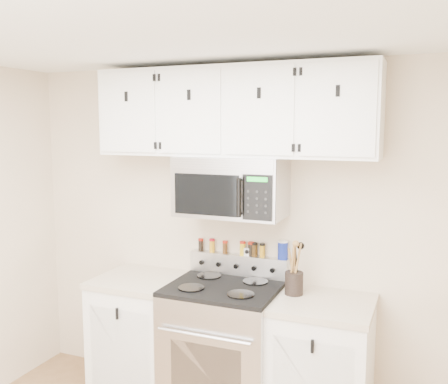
% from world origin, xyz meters
% --- Properties ---
extents(back_wall, '(3.50, 0.01, 2.50)m').
position_xyz_m(back_wall, '(0.00, 1.75, 1.25)').
color(back_wall, tan).
rests_on(back_wall, floor).
extents(ceiling, '(3.50, 3.50, 0.01)m').
position_xyz_m(ceiling, '(0.00, 0.00, 2.50)').
color(ceiling, white).
rests_on(ceiling, back_wall).
extents(range, '(0.76, 0.65, 1.10)m').
position_xyz_m(range, '(0.00, 1.43, 0.49)').
color(range, '#B7B7BA').
rests_on(range, floor).
extents(base_cabinet_left, '(0.64, 0.62, 0.92)m').
position_xyz_m(base_cabinet_left, '(-0.69, 1.45, 0.46)').
color(base_cabinet_left, white).
rests_on(base_cabinet_left, floor).
extents(base_cabinet_right, '(0.64, 0.62, 0.92)m').
position_xyz_m(base_cabinet_right, '(0.69, 1.45, 0.46)').
color(base_cabinet_right, white).
rests_on(base_cabinet_right, floor).
extents(microwave, '(0.76, 0.44, 0.42)m').
position_xyz_m(microwave, '(0.00, 1.55, 1.63)').
color(microwave, '#9E9EA3').
rests_on(microwave, back_wall).
extents(upper_cabinets, '(2.00, 0.35, 0.62)m').
position_xyz_m(upper_cabinets, '(-0.00, 1.58, 2.15)').
color(upper_cabinets, white).
rests_on(upper_cabinets, back_wall).
extents(utensil_crock, '(0.12, 0.12, 0.36)m').
position_xyz_m(utensil_crock, '(0.48, 1.51, 1.01)').
color(utensil_crock, black).
rests_on(utensil_crock, base_cabinet_right).
extents(kitchen_timer, '(0.06, 0.05, 0.06)m').
position_xyz_m(kitchen_timer, '(0.07, 1.71, 1.13)').
color(kitchen_timer, silver).
rests_on(kitchen_timer, range).
extents(salt_canister, '(0.07, 0.07, 0.14)m').
position_xyz_m(salt_canister, '(0.34, 1.71, 1.17)').
color(salt_canister, navy).
rests_on(salt_canister, range).
extents(spice_jar_0, '(0.04, 0.04, 0.10)m').
position_xyz_m(spice_jar_0, '(-0.31, 1.71, 1.15)').
color(spice_jar_0, black).
rests_on(spice_jar_0, range).
extents(spice_jar_1, '(0.04, 0.04, 0.10)m').
position_xyz_m(spice_jar_1, '(-0.22, 1.71, 1.15)').
color(spice_jar_1, gold).
rests_on(spice_jar_1, range).
extents(spice_jar_2, '(0.04, 0.04, 0.10)m').
position_xyz_m(spice_jar_2, '(-0.11, 1.71, 1.15)').
color(spice_jar_2, '#462A11').
rests_on(spice_jar_2, range).
extents(spice_jar_3, '(0.04, 0.04, 0.11)m').
position_xyz_m(spice_jar_3, '(0.03, 1.71, 1.15)').
color(spice_jar_3, gold).
rests_on(spice_jar_3, range).
extents(spice_jar_4, '(0.05, 0.05, 0.11)m').
position_xyz_m(spice_jar_4, '(0.10, 1.71, 1.15)').
color(spice_jar_4, black).
rests_on(spice_jar_4, range).
extents(spice_jar_5, '(0.04, 0.04, 0.10)m').
position_xyz_m(spice_jar_5, '(0.12, 1.71, 1.15)').
color(spice_jar_5, '#3D280E').
rests_on(spice_jar_5, range).
extents(spice_jar_6, '(0.04, 0.04, 0.10)m').
position_xyz_m(spice_jar_6, '(0.19, 1.71, 1.15)').
color(spice_jar_6, '#C58E17').
rests_on(spice_jar_6, range).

